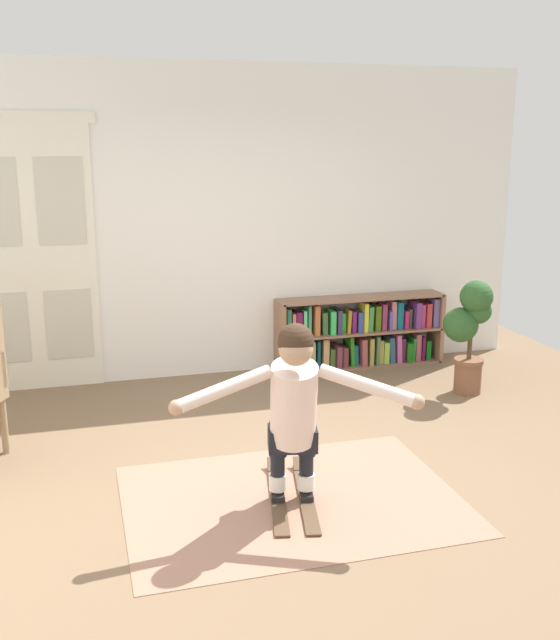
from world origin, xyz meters
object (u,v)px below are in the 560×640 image
object	(u,v)px
skis_pair	(291,494)
person_skier	(294,402)
potted_plant	(469,328)
bookshelf	(360,334)

from	to	relation	value
skis_pair	person_skier	xyz separation A→B (m)	(-0.03, -0.15, 0.68)
potted_plant	person_skier	bearing A→B (deg)	-142.31
potted_plant	person_skier	world-z (taller)	person_skier
person_skier	potted_plant	bearing A→B (deg)	37.69
bookshelf	potted_plant	bearing A→B (deg)	-59.12
potted_plant	person_skier	distance (m)	2.65
bookshelf	potted_plant	size ratio (longest dim) A/B	1.65
bookshelf	skis_pair	world-z (taller)	bookshelf
bookshelf	person_skier	distance (m)	3.06
bookshelf	potted_plant	xyz separation A→B (m)	(0.61, -1.03, 0.28)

